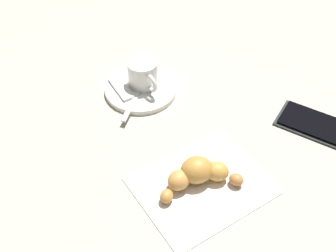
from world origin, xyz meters
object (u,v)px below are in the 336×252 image
at_px(sugar_packet, 121,88).
at_px(cell_phone, 317,125).
at_px(saucer, 141,89).
at_px(espresso_cup, 141,74).
at_px(croissant, 198,174).
at_px(napkin, 201,185).
at_px(teaspoon, 140,90).

distance_m(sugar_packet, cell_phone, 0.36).
bearing_deg(sugar_packet, cell_phone, 46.43).
xyz_separation_m(saucer, cell_phone, (-0.23, -0.24, -0.00)).
bearing_deg(cell_phone, sugar_packet, 48.59).
xyz_separation_m(espresso_cup, croissant, (-0.24, 0.02, -0.02)).
relative_size(sugar_packet, napkin, 0.37).
bearing_deg(cell_phone, croissant, 92.14).
height_order(espresso_cup, cell_phone, espresso_cup).
relative_size(saucer, croissant, 0.99).
xyz_separation_m(saucer, espresso_cup, (0.00, -0.00, 0.03)).
relative_size(teaspoon, napkin, 0.53).
bearing_deg(saucer, napkin, 177.45).
distance_m(saucer, croissant, 0.24).
bearing_deg(croissant, espresso_cup, -4.16).
distance_m(saucer, espresso_cup, 0.03).
height_order(espresso_cup, sugar_packet, espresso_cup).
distance_m(saucer, cell_phone, 0.33).
bearing_deg(croissant, napkin, -165.86).
height_order(sugar_packet, croissant, croissant).
xyz_separation_m(espresso_cup, napkin, (-0.25, 0.02, -0.03)).
distance_m(sugar_packet, napkin, 0.26).
bearing_deg(sugar_packet, espresso_cup, 79.87).
xyz_separation_m(saucer, napkin, (-0.25, 0.01, -0.00)).
bearing_deg(napkin, espresso_cup, -3.47).
relative_size(espresso_cup, cell_phone, 0.53).
bearing_deg(napkin, teaspoon, -1.01).
xyz_separation_m(teaspoon, cell_phone, (-0.22, -0.24, -0.01)).
xyz_separation_m(teaspoon, napkin, (-0.24, 0.00, -0.01)).
height_order(napkin, cell_phone, cell_phone).
bearing_deg(sugar_packet, croissant, 3.17).
height_order(saucer, espresso_cup, espresso_cup).
height_order(saucer, napkin, saucer).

